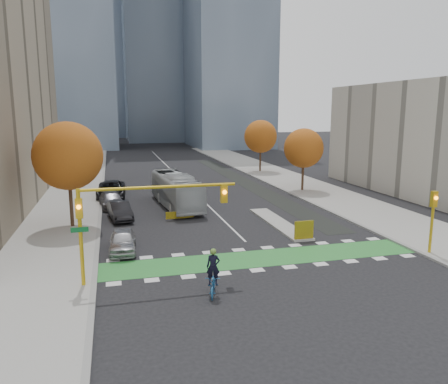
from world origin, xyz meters
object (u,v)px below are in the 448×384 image
traffic_signal_east (433,213)px  parked_car_c (111,200)px  tree_east_near (304,148)px  tree_east_far (261,137)px  bus (176,190)px  parked_car_d (111,189)px  traffic_signal_west (131,209)px  tree_west (68,156)px  parked_car_a (123,241)px  hazard_board (304,230)px  parked_car_b (120,211)px  cyclist (213,279)px

traffic_signal_east → parked_car_c: traffic_signal_east is taller
tree_east_near → tree_east_far: 16.01m
tree_east_near → traffic_signal_east: tree_east_near is taller
bus → parked_car_d: 8.55m
parked_car_c → tree_east_far: bearing=35.2°
tree_east_near → traffic_signal_west: size_ratio=0.83×
traffic_signal_west → tree_west: bearing=108.0°
bus → parked_car_a: 13.78m
tree_east_near → parked_car_a: tree_east_near is taller
hazard_board → tree_east_far: tree_east_far is taller
parked_car_a → parked_car_b: (0.04, 8.71, 0.02)m
tree_east_far → parked_car_c: (-21.50, -19.29, -4.53)m
traffic_signal_west → parked_car_d: bearing=92.5°
cyclist → parked_car_c: bearing=118.6°
cyclist → parked_car_d: size_ratio=0.39×
hazard_board → tree_east_near: 19.93m
hazard_board → tree_east_near: (8.00, 17.80, 4.06)m
cyclist → tree_east_near: bearing=73.3°
tree_west → tree_east_far: bearing=46.7°
parked_car_a → traffic_signal_west: bearing=-82.7°
parked_car_c → parked_car_d: size_ratio=0.80×
tree_east_far → parked_car_d: 26.19m
hazard_board → bus: 15.19m
hazard_board → cyclist: bearing=-138.6°
hazard_board → parked_car_b: 15.56m
traffic_signal_west → bus: (4.93, 18.17, -2.47)m
tree_east_near → parked_car_b: bearing=-157.8°
parked_car_c → traffic_signal_west: bearing=-93.5°
cyclist → traffic_signal_west: bearing=162.3°
tree_east_near → parked_car_a: (-20.36, -17.00, -4.15)m
tree_west → parked_car_a: size_ratio=1.95×
tree_east_near → parked_car_b: (-20.32, -8.29, -4.13)m
traffic_signal_west → parked_car_a: (-0.43, 5.51, -3.32)m
hazard_board → parked_car_b: parked_car_b is taller
parked_car_d → parked_car_a: bearing=-85.2°
parked_car_b → parked_car_d: parked_car_d is taller
parked_car_a → parked_car_c: 13.72m
parked_car_a → bus: bearing=69.9°
tree_east_far → parked_car_a: bearing=-122.3°
hazard_board → parked_car_d: parked_car_d is taller
traffic_signal_west → tree_east_near: bearing=48.5°
parked_car_c → parked_car_d: (0.00, 5.00, 0.14)m
parked_car_b → parked_car_d: bearing=85.9°
tree_west → bus: size_ratio=0.73×
tree_east_near → cyclist: (-16.19, -25.02, -4.07)m
hazard_board → traffic_signal_west: traffic_signal_west is taller
tree_east_near → parked_car_b: size_ratio=1.58×
tree_west → traffic_signal_west: 13.25m
traffic_signal_east → cyclist: (-14.69, -2.51, -1.94)m
traffic_signal_west → parked_car_a: size_ratio=2.02×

